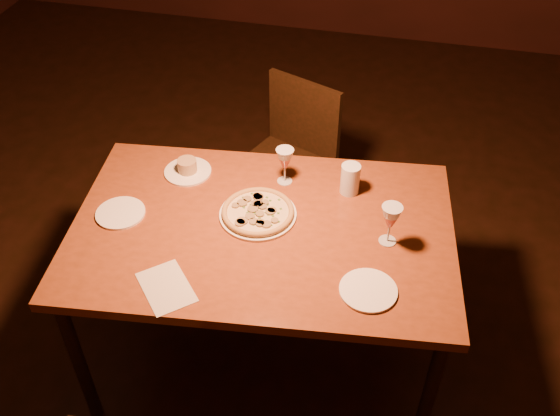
# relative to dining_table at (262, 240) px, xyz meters

# --- Properties ---
(floor) EXTENTS (7.00, 7.00, 0.00)m
(floor) POSITION_rel_dining_table_xyz_m (-0.29, -0.11, -0.72)
(floor) COLOR black
(floor) RESTS_ON ground
(dining_table) EXTENTS (1.58, 1.12, 0.79)m
(dining_table) POSITION_rel_dining_table_xyz_m (0.00, 0.00, 0.00)
(dining_table) COLOR brown
(dining_table) RESTS_ON floor
(chair_far) EXTENTS (0.55, 0.55, 0.88)m
(chair_far) POSITION_rel_dining_table_xyz_m (-0.08, 0.87, -0.23)
(chair_far) COLOR black
(chair_far) RESTS_ON floor
(pizza_plate) EXTENTS (0.31, 0.31, 0.03)m
(pizza_plate) POSITION_rel_dining_table_xyz_m (-0.03, 0.06, 0.09)
(pizza_plate) COLOR white
(pizza_plate) RESTS_ON dining_table
(ramekin_saucer) EXTENTS (0.20, 0.20, 0.06)m
(ramekin_saucer) POSITION_rel_dining_table_xyz_m (-0.40, 0.26, 0.09)
(ramekin_saucer) COLOR white
(ramekin_saucer) RESTS_ON dining_table
(wine_glass_far) EXTENTS (0.07, 0.07, 0.16)m
(wine_glass_far) POSITION_rel_dining_table_xyz_m (0.02, 0.29, 0.15)
(wine_glass_far) COLOR #CB5954
(wine_glass_far) RESTS_ON dining_table
(wine_glass_right) EXTENTS (0.08, 0.08, 0.17)m
(wine_glass_right) POSITION_rel_dining_table_xyz_m (0.48, 0.03, 0.16)
(wine_glass_right) COLOR #CB5954
(wine_glass_right) RESTS_ON dining_table
(water_tumbler) EXTENTS (0.08, 0.08, 0.13)m
(water_tumbler) POSITION_rel_dining_table_xyz_m (0.30, 0.29, 0.14)
(water_tumbler) COLOR silver
(water_tumbler) RESTS_ON dining_table
(side_plate_left) EXTENTS (0.20, 0.20, 0.01)m
(side_plate_left) POSITION_rel_dining_table_xyz_m (-0.57, -0.06, 0.07)
(side_plate_left) COLOR white
(side_plate_left) RESTS_ON dining_table
(side_plate_near) EXTENTS (0.20, 0.20, 0.01)m
(side_plate_near) POSITION_rel_dining_table_xyz_m (0.44, -0.23, 0.08)
(side_plate_near) COLOR white
(side_plate_near) RESTS_ON dining_table
(menu_card) EXTENTS (0.27, 0.27, 0.00)m
(menu_card) POSITION_rel_dining_table_xyz_m (-0.25, -0.38, 0.07)
(menu_card) COLOR beige
(menu_card) RESTS_ON dining_table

